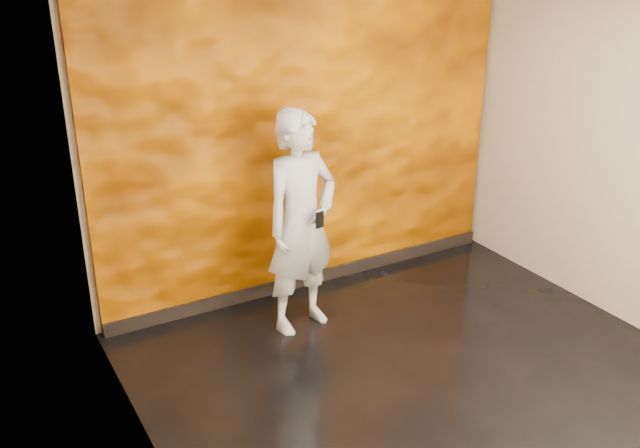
# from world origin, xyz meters

# --- Properties ---
(room) EXTENTS (4.02, 4.02, 2.81)m
(room) POSITION_xyz_m (0.00, 0.00, 1.40)
(room) COLOR black
(room) RESTS_ON ground
(feature_wall) EXTENTS (3.90, 0.06, 2.75)m
(feature_wall) POSITION_xyz_m (0.00, 1.96, 1.38)
(feature_wall) COLOR #FF8300
(feature_wall) RESTS_ON ground
(baseboard) EXTENTS (3.90, 0.04, 0.12)m
(baseboard) POSITION_xyz_m (0.00, 1.92, 0.06)
(baseboard) COLOR black
(baseboard) RESTS_ON ground
(man) EXTENTS (0.75, 0.56, 1.85)m
(man) POSITION_xyz_m (-0.42, 1.32, 0.93)
(man) COLOR #999FA7
(man) RESTS_ON ground
(phone) EXTENTS (0.07, 0.02, 0.13)m
(phone) POSITION_xyz_m (-0.40, 1.06, 1.04)
(phone) COLOR black
(phone) RESTS_ON man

